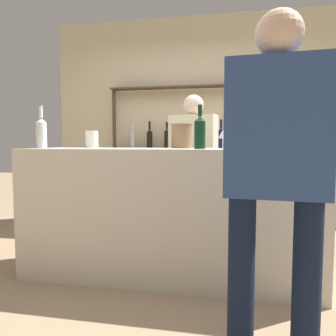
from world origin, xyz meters
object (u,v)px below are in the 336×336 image
(counter_bottle_1, at_px, (200,132))
(ice_bucket, at_px, (182,136))
(server_behind_counter, at_px, (193,160))
(cork_jar, at_px, (92,139))
(customer_right, at_px, (276,162))
(counter_bottle_2, at_px, (41,132))
(counter_bottle_0, at_px, (239,133))
(wine_glass, at_px, (223,135))

(counter_bottle_1, relative_size, ice_bucket, 1.62)
(ice_bucket, relative_size, server_behind_counter, 0.13)
(ice_bucket, distance_m, cork_jar, 0.82)
(ice_bucket, xyz_separation_m, customer_right, (0.64, -1.13, -0.15))
(counter_bottle_2, xyz_separation_m, server_behind_counter, (1.16, 0.93, -0.27))
(counter_bottle_0, height_order, server_behind_counter, server_behind_counter)
(customer_right, distance_m, server_behind_counter, 1.86)
(cork_jar, xyz_separation_m, server_behind_counter, (0.85, 0.63, -0.21))
(wine_glass, relative_size, server_behind_counter, 0.09)
(wine_glass, bearing_deg, ice_bucket, 148.23)
(cork_jar, relative_size, customer_right, 0.09)
(counter_bottle_2, distance_m, customer_right, 1.97)
(counter_bottle_1, relative_size, cork_jar, 2.17)
(counter_bottle_0, bearing_deg, counter_bottle_1, -142.91)
(counter_bottle_2, relative_size, wine_glass, 2.40)
(cork_jar, bearing_deg, wine_glass, -10.24)
(ice_bucket, xyz_separation_m, cork_jar, (-0.82, -0.01, -0.03))
(ice_bucket, relative_size, cork_jar, 1.34)
(counter_bottle_0, bearing_deg, ice_bucket, 172.56)
(customer_right, xyz_separation_m, server_behind_counter, (-0.61, 1.75, -0.08))
(counter_bottle_0, bearing_deg, wine_glass, -128.02)
(counter_bottle_1, distance_m, counter_bottle_2, 1.32)
(counter_bottle_2, distance_m, ice_bucket, 1.18)
(counter_bottle_0, relative_size, cork_jar, 2.10)
(ice_bucket, relative_size, customer_right, 0.12)
(cork_jar, bearing_deg, ice_bucket, 0.52)
(ice_bucket, height_order, cork_jar, ice_bucket)
(wine_glass, relative_size, ice_bucket, 0.72)
(counter_bottle_2, height_order, cork_jar, counter_bottle_2)
(ice_bucket, height_order, server_behind_counter, server_behind_counter)
(counter_bottle_1, xyz_separation_m, ice_bucket, (-0.18, 0.29, -0.03))
(counter_bottle_2, xyz_separation_m, cork_jar, (0.31, 0.30, -0.06))
(counter_bottle_2, relative_size, ice_bucket, 1.72)
(counter_bottle_0, xyz_separation_m, counter_bottle_1, (-0.30, -0.22, 0.00))
(counter_bottle_2, height_order, customer_right, customer_right)
(counter_bottle_2, xyz_separation_m, wine_glass, (1.49, 0.09, -0.03))
(counter_bottle_2, relative_size, cork_jar, 2.31)
(counter_bottle_1, distance_m, wine_glass, 0.19)
(wine_glass, height_order, cork_jar, cork_jar)
(server_behind_counter, bearing_deg, counter_bottle_1, 21.91)
(counter_bottle_1, bearing_deg, ice_bucket, 122.70)
(counter_bottle_0, xyz_separation_m, counter_bottle_2, (-1.62, -0.25, 0.01))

